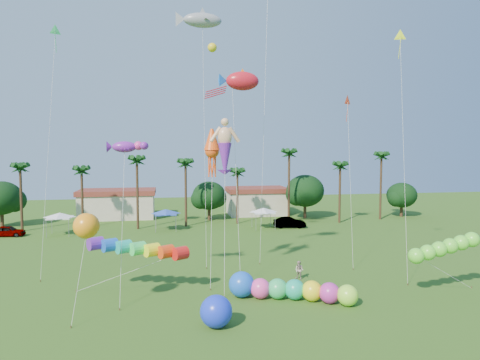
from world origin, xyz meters
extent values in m
plane|color=#285116|center=(0.00, 0.00, 0.00)|extent=(160.00, 160.00, 0.00)
cylinder|color=#3A2819|center=(-26.00, 40.00, 4.50)|extent=(0.36, 0.36, 9.00)
cylinder|color=#3A2819|center=(-18.00, 41.00, 4.25)|extent=(0.36, 0.36, 8.50)
cylinder|color=#3A2819|center=(-10.00, 39.00, 5.00)|extent=(0.36, 0.36, 10.00)
cylinder|color=#3A2819|center=(-3.00, 40.00, 4.75)|extent=(0.36, 0.36, 9.50)
cylinder|color=#3A2819|center=(5.00, 41.00, 4.00)|extent=(0.36, 0.36, 8.00)
cylinder|color=#3A2819|center=(13.00, 40.00, 5.50)|extent=(0.36, 0.36, 11.00)
cylinder|color=#3A2819|center=(21.00, 39.00, 4.50)|extent=(0.36, 0.36, 9.00)
cylinder|color=#3A2819|center=(29.00, 41.00, 5.25)|extent=(0.36, 0.36, 10.50)
sphere|color=#113814|center=(-30.00, 44.00, 4.34)|extent=(5.88, 5.88, 5.88)
sphere|color=#113814|center=(1.00, 45.00, 4.03)|extent=(5.46, 5.46, 5.46)
sphere|color=#113814|center=(17.00, 44.00, 4.65)|extent=(6.30, 6.30, 6.30)
sphere|color=#113814|center=(34.00, 43.00, 3.72)|extent=(5.04, 5.04, 5.04)
cube|color=beige|center=(-14.00, 50.00, 2.00)|extent=(12.00, 7.00, 4.00)
cube|color=beige|center=(10.00, 50.00, 2.00)|extent=(10.00, 7.00, 4.00)
pyramid|color=white|center=(-20.00, 36.00, 2.75)|extent=(3.00, 3.00, 0.60)
pyramid|color=blue|center=(-6.00, 37.00, 2.75)|extent=(3.00, 3.00, 0.60)
pyramid|color=white|center=(8.00, 36.00, 2.75)|extent=(3.00, 3.00, 0.60)
imported|color=#4C4C54|center=(-26.61, 36.35, 0.72)|extent=(4.37, 2.10, 1.44)
imported|color=#4C4C54|center=(11.99, 36.09, 0.78)|extent=(4.90, 2.29, 1.56)
imported|color=#AE9A91|center=(5.59, 11.54, 0.82)|extent=(1.01, 1.00, 1.64)
sphere|color=#FF43A7|center=(1.13, 7.38, 0.78)|extent=(1.57, 1.57, 1.57)
sphere|color=#2FCB69|center=(2.42, 7.08, 0.78)|extent=(1.57, 1.57, 1.57)
sphere|color=#19B18B|center=(3.67, 6.69, 0.78)|extent=(1.57, 1.57, 1.57)
sphere|color=yellow|center=(4.86, 6.15, 0.78)|extent=(1.57, 1.57, 1.57)
sphere|color=#C72FA8|center=(5.99, 5.48, 0.78)|extent=(1.57, 1.57, 1.57)
sphere|color=#A3FF38|center=(7.10, 4.75, 0.78)|extent=(1.57, 1.57, 1.57)
sphere|color=blue|center=(-0.23, 7.95, 1.00)|extent=(2.62, 2.62, 2.00)
sphere|color=#1A34F0|center=(-2.85, 2.61, 1.05)|extent=(2.10, 2.10, 2.10)
cylinder|color=red|center=(-6.83, 9.61, 3.26)|extent=(7.62, 3.82, 1.05)
cylinder|color=silver|center=(-9.05, 10.56, 1.63)|extent=(8.33, 1.93, 3.28)
cylinder|color=brown|center=(-13.21, 11.51, 0.08)|extent=(0.08, 0.08, 0.16)
ellipsoid|color=#66F235|center=(12.97, 5.44, 3.30)|extent=(6.58, 3.32, 1.43)
cylinder|color=silver|center=(15.95, 6.09, 1.65)|extent=(5.97, 1.34, 3.32)
cylinder|color=brown|center=(18.92, 6.75, 0.08)|extent=(0.08, 0.08, 0.16)
sphere|color=orange|center=(-11.27, 5.82, 6.32)|extent=(2.22, 2.22, 1.74)
cylinder|color=silver|center=(-11.68, 4.96, 3.16)|extent=(0.84, 1.74, 6.32)
cylinder|color=brown|center=(-12.08, 4.10, 0.08)|extent=(0.08, 0.08, 0.16)
cylinder|color=silver|center=(-1.25, 10.14, 5.70)|extent=(0.72, 4.48, 11.41)
cylinder|color=brown|center=(-1.60, 7.92, 0.08)|extent=(0.08, 0.08, 0.16)
ellipsoid|color=red|center=(1.16, 15.29, 17.80)|extent=(4.84, 3.31, 1.92)
cylinder|color=silver|center=(0.57, 12.36, 8.90)|extent=(1.20, 5.87, 17.81)
cylinder|color=brown|center=(-0.01, 9.44, 0.08)|extent=(0.08, 0.08, 0.16)
ellipsoid|color=gray|center=(-1.94, 21.72, 25.01)|extent=(5.67, 3.10, 1.92)
cylinder|color=silver|center=(-2.05, 19.06, 12.51)|extent=(0.25, 5.36, 25.02)
cylinder|color=brown|center=(-2.16, 16.39, 0.08)|extent=(0.08, 0.08, 0.16)
cone|color=#FF5314|center=(-1.83, 14.08, 11.34)|extent=(1.53, 1.53, 4.14)
cylinder|color=silver|center=(-2.15, 12.02, 5.67)|extent=(0.66, 4.16, 11.35)
cylinder|color=brown|center=(-2.47, 9.95, 0.08)|extent=(0.08, 0.08, 0.16)
ellipsoid|color=purple|center=(-9.19, 11.37, 11.69)|extent=(3.38, 1.99, 1.28)
cylinder|color=silver|center=(-9.25, 9.04, 5.84)|extent=(0.15, 4.69, 11.69)
cylinder|color=brown|center=(-9.31, 6.70, 0.08)|extent=(0.08, 0.08, 0.16)
cone|color=red|center=(12.68, 17.92, 16.50)|extent=(1.20, 0.94, 1.28)
cylinder|color=silver|center=(12.14, 15.73, 8.25)|extent=(1.11, 4.42, 16.50)
cylinder|color=brown|center=(11.60, 13.54, 0.08)|extent=(0.08, 0.08, 0.16)
cone|color=#DEFF1A|center=(15.21, 12.41, 21.77)|extent=(1.23, 0.63, 1.21)
cylinder|color=silver|center=(14.67, 10.38, 10.89)|extent=(1.10, 4.09, 21.78)
cylinder|color=brown|center=(14.13, 8.35, 0.08)|extent=(0.08, 0.08, 0.16)
cone|color=#2EC662|center=(-15.81, 18.39, 22.39)|extent=(1.15, 0.74, 1.17)
cylinder|color=silver|center=(-16.31, 16.59, 11.20)|extent=(1.03, 3.64, 22.39)
cylinder|color=brown|center=(-16.81, 14.78, 0.08)|extent=(0.08, 0.08, 0.16)
cylinder|color=silver|center=(4.07, 18.85, 15.43)|extent=(1.68, 3.67, 30.86)
cylinder|color=brown|center=(3.25, 17.03, 0.08)|extent=(0.08, 0.08, 0.16)
camera|label=1|loc=(-5.96, -24.10, 11.42)|focal=32.00mm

